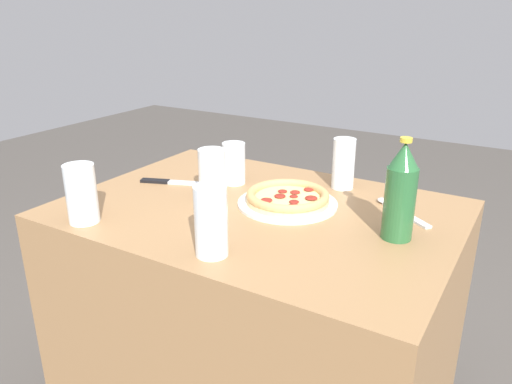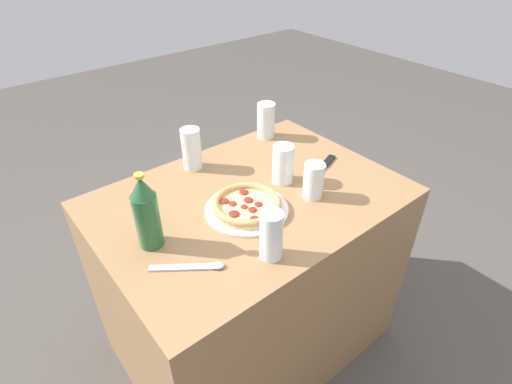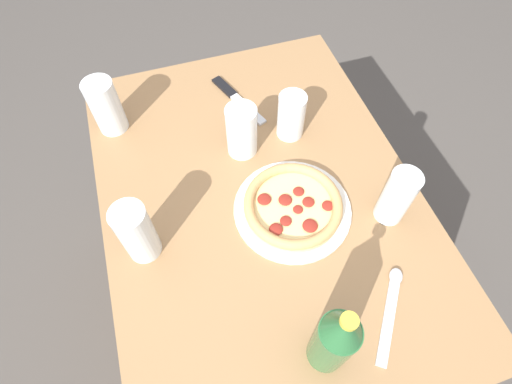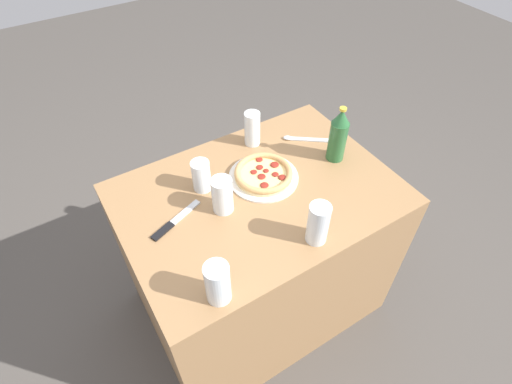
{
  "view_description": "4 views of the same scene",
  "coord_description": "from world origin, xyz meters",
  "px_view_note": "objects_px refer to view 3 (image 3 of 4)",
  "views": [
    {
      "loc": [
        -0.61,
        1.03,
        1.25
      ],
      "look_at": [
        -0.01,
        0.03,
        0.81
      ],
      "focal_mm": 35.0,
      "sensor_mm": 36.0,
      "label": 1
    },
    {
      "loc": [
        -0.66,
        -0.84,
        1.52
      ],
      "look_at": [
        -0.01,
        -0.04,
        0.8
      ],
      "focal_mm": 28.0,
      "sensor_mm": 36.0,
      "label": 2
    },
    {
      "loc": [
        -0.45,
        0.16,
        1.54
      ],
      "look_at": [
        -0.01,
        0.02,
        0.81
      ],
      "focal_mm": 28.0,
      "sensor_mm": 36.0,
      "label": 3
    },
    {
      "loc": [
        0.53,
        0.84,
        1.8
      ],
      "look_at": [
        0.02,
        0.02,
        0.8
      ],
      "focal_mm": 28.0,
      "sensor_mm": 36.0,
      "label": 4
    }
  ],
  "objects_px": {
    "glass_mango_juice": "(137,233)",
    "glass_water": "(106,107)",
    "pizza_margherita": "(293,206)",
    "beer_bottle": "(335,340)",
    "glass_red_wine": "(396,199)",
    "glass_orange_juice": "(242,132)",
    "glass_iced_tea": "(291,118)",
    "knife": "(236,98)",
    "spoon": "(391,305)"
  },
  "relations": [
    {
      "from": "glass_mango_juice",
      "to": "glass_water",
      "type": "xyz_separation_m",
      "value": [
        0.36,
        0.02,
        -0.0
      ]
    },
    {
      "from": "pizza_margherita",
      "to": "beer_bottle",
      "type": "height_order",
      "value": "beer_bottle"
    },
    {
      "from": "glass_red_wine",
      "to": "glass_orange_juice",
      "type": "xyz_separation_m",
      "value": [
        0.27,
        0.25,
        -0.0
      ]
    },
    {
      "from": "glass_orange_juice",
      "to": "glass_water",
      "type": "bearing_deg",
      "value": 59.63
    },
    {
      "from": "glass_iced_tea",
      "to": "knife",
      "type": "relative_size",
      "value": 0.59
    },
    {
      "from": "pizza_margherita",
      "to": "knife",
      "type": "distance_m",
      "value": 0.37
    },
    {
      "from": "glass_red_wine",
      "to": "glass_mango_juice",
      "type": "bearing_deg",
      "value": 81.33
    },
    {
      "from": "glass_orange_juice",
      "to": "spoon",
      "type": "bearing_deg",
      "value": -160.48
    },
    {
      "from": "glass_red_wine",
      "to": "glass_iced_tea",
      "type": "xyz_separation_m",
      "value": [
        0.29,
        0.13,
        -0.01
      ]
    },
    {
      "from": "glass_orange_juice",
      "to": "glass_water",
      "type": "relative_size",
      "value": 0.94
    },
    {
      "from": "glass_red_wine",
      "to": "glass_mango_juice",
      "type": "relative_size",
      "value": 0.95
    },
    {
      "from": "pizza_margherita",
      "to": "glass_water",
      "type": "distance_m",
      "value": 0.51
    },
    {
      "from": "glass_water",
      "to": "glass_orange_juice",
      "type": "bearing_deg",
      "value": -120.37
    },
    {
      "from": "glass_water",
      "to": "beer_bottle",
      "type": "height_order",
      "value": "beer_bottle"
    },
    {
      "from": "glass_red_wine",
      "to": "glass_mango_juice",
      "type": "distance_m",
      "value": 0.53
    },
    {
      "from": "glass_orange_juice",
      "to": "pizza_margherita",
      "type": "bearing_deg",
      "value": -164.8
    },
    {
      "from": "pizza_margherita",
      "to": "spoon",
      "type": "xyz_separation_m",
      "value": [
        -0.26,
        -0.11,
        -0.01
      ]
    },
    {
      "from": "glass_red_wine",
      "to": "beer_bottle",
      "type": "xyz_separation_m",
      "value": [
        -0.23,
        0.25,
        0.05
      ]
    },
    {
      "from": "glass_orange_juice",
      "to": "knife",
      "type": "height_order",
      "value": "glass_orange_juice"
    },
    {
      "from": "glass_orange_juice",
      "to": "spoon",
      "type": "xyz_separation_m",
      "value": [
        -0.46,
        -0.16,
        -0.06
      ]
    },
    {
      "from": "pizza_margherita",
      "to": "glass_red_wine",
      "type": "distance_m",
      "value": 0.22
    },
    {
      "from": "glass_iced_tea",
      "to": "glass_water",
      "type": "xyz_separation_m",
      "value": [
        0.16,
        0.42,
        0.01
      ]
    },
    {
      "from": "glass_red_wine",
      "to": "glass_mango_juice",
      "type": "xyz_separation_m",
      "value": [
        0.08,
        0.53,
        0.01
      ]
    },
    {
      "from": "glass_orange_juice",
      "to": "glass_mango_juice",
      "type": "xyz_separation_m",
      "value": [
        -0.19,
        0.27,
        0.01
      ]
    },
    {
      "from": "beer_bottle",
      "to": "glass_orange_juice",
      "type": "bearing_deg",
      "value": 0.68
    },
    {
      "from": "glass_iced_tea",
      "to": "knife",
      "type": "height_order",
      "value": "glass_iced_tea"
    },
    {
      "from": "glass_red_wine",
      "to": "pizza_margherita",
      "type": "bearing_deg",
      "value": 69.97
    },
    {
      "from": "glass_iced_tea",
      "to": "glass_mango_juice",
      "type": "relative_size",
      "value": 0.8
    },
    {
      "from": "knife",
      "to": "glass_water",
      "type": "bearing_deg",
      "value": 89.73
    },
    {
      "from": "beer_bottle",
      "to": "knife",
      "type": "relative_size",
      "value": 1.12
    },
    {
      "from": "glass_iced_tea",
      "to": "spoon",
      "type": "distance_m",
      "value": 0.48
    },
    {
      "from": "pizza_margherita",
      "to": "glass_orange_juice",
      "type": "relative_size",
      "value": 1.93
    },
    {
      "from": "glass_water",
      "to": "knife",
      "type": "relative_size",
      "value": 0.7
    },
    {
      "from": "glass_mango_juice",
      "to": "knife",
      "type": "xyz_separation_m",
      "value": [
        0.36,
        -0.3,
        -0.07
      ]
    },
    {
      "from": "glass_water",
      "to": "spoon",
      "type": "bearing_deg",
      "value": -144.16
    },
    {
      "from": "spoon",
      "to": "glass_iced_tea",
      "type": "bearing_deg",
      "value": 4.18
    },
    {
      "from": "spoon",
      "to": "glass_orange_juice",
      "type": "bearing_deg",
      "value": 19.52
    },
    {
      "from": "glass_orange_juice",
      "to": "glass_water",
      "type": "xyz_separation_m",
      "value": [
        0.17,
        0.29,
        0.01
      ]
    },
    {
      "from": "glass_iced_tea",
      "to": "glass_mango_juice",
      "type": "height_order",
      "value": "glass_mango_juice"
    },
    {
      "from": "glass_red_wine",
      "to": "spoon",
      "type": "relative_size",
      "value": 0.84
    },
    {
      "from": "glass_mango_juice",
      "to": "glass_water",
      "type": "distance_m",
      "value": 0.36
    },
    {
      "from": "pizza_margherita",
      "to": "beer_bottle",
      "type": "distance_m",
      "value": 0.32
    },
    {
      "from": "pizza_margherita",
      "to": "beer_bottle",
      "type": "relative_size",
      "value": 1.13
    },
    {
      "from": "glass_iced_tea",
      "to": "beer_bottle",
      "type": "bearing_deg",
      "value": 166.69
    },
    {
      "from": "glass_iced_tea",
      "to": "beer_bottle",
      "type": "height_order",
      "value": "beer_bottle"
    },
    {
      "from": "glass_red_wine",
      "to": "glass_orange_juice",
      "type": "bearing_deg",
      "value": 42.87
    },
    {
      "from": "glass_iced_tea",
      "to": "glass_orange_juice",
      "type": "height_order",
      "value": "glass_orange_juice"
    },
    {
      "from": "glass_mango_juice",
      "to": "glass_water",
      "type": "bearing_deg",
      "value": 3.07
    },
    {
      "from": "pizza_margherita",
      "to": "knife",
      "type": "xyz_separation_m",
      "value": [
        0.37,
        0.02,
        -0.01
      ]
    },
    {
      "from": "glass_orange_juice",
      "to": "glass_mango_juice",
      "type": "distance_m",
      "value": 0.33
    }
  ]
}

